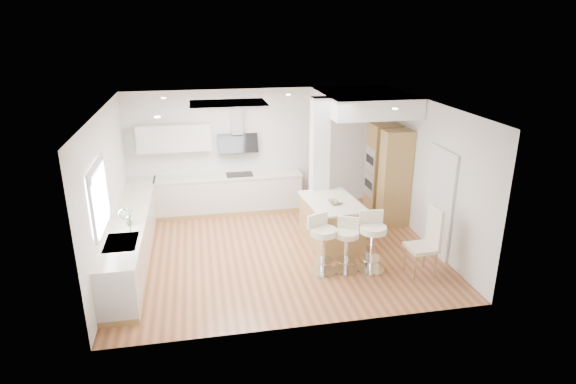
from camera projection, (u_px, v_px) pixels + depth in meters
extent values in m
plane|color=#A7653E|center=(278.00, 251.00, 9.36)|extent=(6.00, 6.00, 0.00)
cube|color=white|center=(278.00, 251.00, 9.36)|extent=(6.00, 5.00, 0.02)
cube|color=silver|center=(259.00, 149.00, 11.21)|extent=(6.00, 0.04, 2.80)
cube|color=silver|center=(107.00, 193.00, 8.36)|extent=(0.04, 5.00, 2.80)
cube|color=silver|center=(428.00, 173.00, 9.43)|extent=(0.04, 5.00, 2.80)
cube|color=silver|center=(228.00, 104.00, 8.84)|extent=(1.40, 0.95, 0.05)
cube|color=white|center=(228.00, 105.00, 8.85)|extent=(1.25, 0.80, 0.03)
cylinder|color=white|center=(164.00, 98.00, 9.46)|extent=(0.10, 0.10, 0.02)
cylinder|color=white|center=(157.00, 117.00, 7.61)|extent=(0.10, 0.10, 0.02)
cylinder|color=white|center=(288.00, 95.00, 9.91)|extent=(0.10, 0.10, 0.02)
cylinder|color=white|center=(366.00, 96.00, 9.71)|extent=(0.10, 0.10, 0.02)
cylinder|color=white|center=(395.00, 109.00, 8.32)|extent=(0.10, 0.10, 0.02)
cube|color=white|center=(99.00, 197.00, 7.45)|extent=(0.03, 1.15, 0.95)
cube|color=silver|center=(95.00, 166.00, 7.28)|extent=(0.04, 1.28, 0.06)
cube|color=silver|center=(104.00, 227.00, 7.62)|extent=(0.04, 1.28, 0.06)
cube|color=silver|center=(92.00, 211.00, 6.89)|extent=(0.04, 0.06, 0.95)
cube|color=silver|center=(106.00, 184.00, 8.02)|extent=(0.04, 0.06, 0.95)
cube|color=#A7A9AE|center=(97.00, 170.00, 7.31)|extent=(0.03, 1.18, 0.14)
cube|color=#4B423B|center=(440.00, 203.00, 9.01)|extent=(0.02, 0.90, 2.00)
cube|color=silver|center=(439.00, 203.00, 9.00)|extent=(0.05, 1.00, 2.10)
cube|color=#AE884A|center=(135.00, 255.00, 9.10)|extent=(0.60, 4.50, 0.10)
cube|color=beige|center=(132.00, 234.00, 8.95)|extent=(0.60, 4.50, 0.76)
cube|color=beige|center=(130.00, 214.00, 8.82)|extent=(0.63, 4.50, 0.04)
cube|color=#B2B1B6|center=(121.00, 243.00, 7.66)|extent=(0.50, 0.75, 0.02)
cube|color=#B2B1B6|center=(120.00, 250.00, 7.51)|extent=(0.40, 0.34, 0.10)
cube|color=#B2B1B6|center=(123.00, 241.00, 7.84)|extent=(0.40, 0.34, 0.10)
cylinder|color=silver|center=(130.00, 224.00, 7.89)|extent=(0.02, 0.02, 0.36)
torus|color=silver|center=(124.00, 214.00, 7.82)|extent=(0.18, 0.02, 0.18)
imported|color=#477C3F|center=(128.00, 217.00, 8.21)|extent=(0.17, 0.12, 0.33)
cube|color=#AE884A|center=(230.00, 210.00, 11.25)|extent=(3.30, 0.60, 0.10)
cube|color=beige|center=(229.00, 193.00, 11.10)|extent=(3.30, 0.60, 0.76)
cube|color=beige|center=(229.00, 176.00, 10.97)|extent=(3.33, 0.63, 0.04)
cube|color=black|center=(240.00, 174.00, 11.01)|extent=(0.60, 0.40, 0.01)
cube|color=beige|center=(174.00, 138.00, 10.58)|extent=(1.60, 0.34, 0.60)
cube|color=#B2B1B6|center=(237.00, 119.00, 10.77)|extent=(0.25, 0.18, 0.70)
cube|color=black|center=(238.00, 144.00, 10.88)|extent=(0.90, 0.26, 0.44)
cube|color=silver|center=(319.00, 165.00, 9.96)|extent=(0.35, 0.35, 2.80)
cube|color=white|center=(363.00, 102.00, 10.16)|extent=(1.78, 2.20, 0.40)
cube|color=#AE884A|center=(383.00, 169.00, 10.88)|extent=(0.62, 0.62, 2.10)
cube|color=#AE884A|center=(395.00, 179.00, 10.23)|extent=(0.62, 0.40, 2.10)
cube|color=#B2B1B6|center=(370.00, 160.00, 10.74)|extent=(0.02, 0.55, 0.55)
cube|color=#B2B1B6|center=(369.00, 184.00, 10.93)|extent=(0.02, 0.55, 0.55)
cube|color=black|center=(370.00, 160.00, 10.74)|extent=(0.01, 0.45, 0.18)
cube|color=black|center=(368.00, 184.00, 10.93)|extent=(0.01, 0.45, 0.18)
cube|color=#AE884A|center=(331.00, 223.00, 9.54)|extent=(1.02, 1.48, 0.87)
cube|color=beige|center=(332.00, 202.00, 9.39)|extent=(1.10, 1.56, 0.04)
imported|color=gray|center=(335.00, 202.00, 9.24)|extent=(0.28, 0.28, 0.06)
sphere|color=#C37A16|center=(337.00, 202.00, 9.25)|extent=(0.08, 0.08, 0.07)
sphere|color=#C37A16|center=(333.00, 202.00, 9.25)|extent=(0.08, 0.08, 0.07)
sphere|color=olive|center=(336.00, 203.00, 9.20)|extent=(0.08, 0.08, 0.07)
cylinder|color=silver|center=(323.00, 271.00, 8.55)|extent=(0.64, 0.64, 0.03)
cylinder|color=silver|center=(323.00, 253.00, 8.43)|extent=(0.10, 0.10, 0.71)
cylinder|color=silver|center=(323.00, 260.00, 8.48)|extent=(0.49, 0.49, 0.02)
cylinder|color=#EEE5C1|center=(324.00, 232.00, 8.29)|extent=(0.61, 0.61, 0.11)
cube|color=#EEE5C1|center=(317.00, 220.00, 8.37)|extent=(0.40, 0.22, 0.24)
cylinder|color=silver|center=(345.00, 270.00, 8.60)|extent=(0.58, 0.58, 0.03)
cylinder|color=silver|center=(346.00, 253.00, 8.49)|extent=(0.09, 0.09, 0.65)
cylinder|color=silver|center=(346.00, 260.00, 8.53)|extent=(0.45, 0.45, 0.02)
cylinder|color=#EEE5C1|center=(347.00, 234.00, 8.36)|extent=(0.56, 0.56, 0.10)
cube|color=#EEE5C1|center=(348.00, 223.00, 8.46)|extent=(0.37, 0.20, 0.22)
cylinder|color=silver|center=(371.00, 269.00, 8.62)|extent=(0.53, 0.53, 0.03)
cylinder|color=silver|center=(372.00, 251.00, 8.50)|extent=(0.08, 0.08, 0.72)
cylinder|color=silver|center=(371.00, 258.00, 8.55)|extent=(0.41, 0.41, 0.02)
cylinder|color=#EEE5C1|center=(373.00, 229.00, 8.36)|extent=(0.51, 0.51, 0.11)
cube|color=#EEE5C1|center=(371.00, 217.00, 8.47)|extent=(0.43, 0.09, 0.24)
cube|color=#EEE5C1|center=(421.00, 248.00, 8.35)|extent=(0.51, 0.51, 0.06)
cube|color=#EEE5C1|center=(435.00, 228.00, 8.28)|extent=(0.08, 0.45, 0.77)
cylinder|color=#AE884A|center=(415.00, 268.00, 8.22)|extent=(0.04, 0.04, 0.47)
cylinder|color=#AE884A|center=(405.00, 258.00, 8.57)|extent=(0.04, 0.04, 0.47)
cylinder|color=#AE884A|center=(435.00, 265.00, 8.31)|extent=(0.04, 0.04, 0.47)
cylinder|color=#AE884A|center=(424.00, 255.00, 8.66)|extent=(0.04, 0.04, 0.47)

